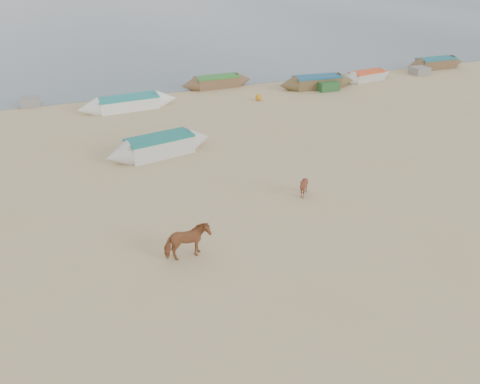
% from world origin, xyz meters
% --- Properties ---
extents(ground, '(140.00, 140.00, 0.00)m').
position_xyz_m(ground, '(0.00, 0.00, 0.00)').
color(ground, tan).
rests_on(ground, ground).
extents(sea, '(160.00, 160.00, 0.00)m').
position_xyz_m(sea, '(0.00, 82.00, 0.01)').
color(sea, slate).
rests_on(sea, ground).
extents(cow_adult, '(1.55, 0.78, 1.27)m').
position_xyz_m(cow_adult, '(-2.67, 1.99, 0.64)').
color(cow_adult, brown).
rests_on(cow_adult, ground).
extents(calf_front, '(0.93, 0.85, 0.92)m').
position_xyz_m(calf_front, '(3.00, 4.44, 0.46)').
color(calf_front, brown).
rests_on(calf_front, ground).
extents(near_canoe, '(5.71, 2.37, 0.98)m').
position_xyz_m(near_canoe, '(-1.50, 11.01, 0.49)').
color(near_canoe, beige).
rests_on(near_canoe, ground).
extents(waterline_canoes, '(56.66, 4.60, 0.94)m').
position_xyz_m(waterline_canoes, '(1.15, 20.23, 0.44)').
color(waterline_canoes, brown).
rests_on(waterline_canoes, ground).
extents(beach_clutter, '(46.17, 5.16, 0.64)m').
position_xyz_m(beach_clutter, '(3.19, 19.79, 0.30)').
color(beach_clutter, '#2A5F3B').
rests_on(beach_clutter, ground).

